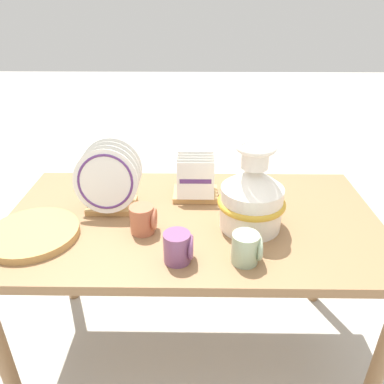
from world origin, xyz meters
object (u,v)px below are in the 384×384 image
at_px(dish_rack_round_plates, 109,183).
at_px(dish_rack_square_plates, 196,183).
at_px(mug_terracotta_glaze, 143,219).
at_px(mug_sage_glaze, 247,248).
at_px(wicker_charger_stack, 33,234).
at_px(mug_plum_glaze, 179,247).
at_px(ceramic_vase, 252,195).

xyz_separation_m(dish_rack_round_plates, dish_rack_square_plates, (0.33, 0.11, -0.05)).
relative_size(mug_terracotta_glaze, mug_sage_glaze, 1.00).
relative_size(wicker_charger_stack, mug_plum_glaze, 3.12).
height_order(dish_rack_round_plates, dish_rack_square_plates, dish_rack_round_plates).
bearing_deg(ceramic_vase, dish_rack_round_plates, 167.79).
height_order(dish_rack_round_plates, wicker_charger_stack, dish_rack_round_plates).
bearing_deg(mug_sage_glaze, mug_plum_glaze, 179.60).
distance_m(dish_rack_square_plates, mug_plum_glaze, 0.44).
bearing_deg(mug_plum_glaze, wicker_charger_stack, 166.61).
height_order(mug_plum_glaze, mug_sage_glaze, same).
xyz_separation_m(ceramic_vase, dish_rack_round_plates, (-0.54, 0.12, -0.01)).
relative_size(wicker_charger_stack, mug_sage_glaze, 3.12).
height_order(ceramic_vase, mug_terracotta_glaze, ceramic_vase).
distance_m(dish_rack_round_plates, mug_plum_glaze, 0.43).
xyz_separation_m(wicker_charger_stack, mug_terracotta_glaze, (0.39, 0.04, 0.04)).
bearing_deg(mug_terracotta_glaze, dish_rack_round_plates, 133.54).
xyz_separation_m(dish_rack_square_plates, wicker_charger_stack, (-0.57, -0.31, -0.05)).
relative_size(dish_rack_round_plates, mug_plum_glaze, 2.57).
bearing_deg(dish_rack_square_plates, mug_terracotta_glaze, -124.51).
relative_size(dish_rack_square_plates, mug_terracotta_glaze, 1.80).
distance_m(dish_rack_round_plates, mug_sage_glaze, 0.60).
bearing_deg(mug_plum_glaze, mug_terracotta_glaze, 128.99).
distance_m(wicker_charger_stack, mug_plum_glaze, 0.54).
distance_m(ceramic_vase, dish_rack_round_plates, 0.55).
relative_size(dish_rack_square_plates, wicker_charger_stack, 0.58).
bearing_deg(dish_rack_round_plates, mug_plum_glaze, -48.70).
height_order(dish_rack_round_plates, mug_plum_glaze, dish_rack_round_plates).
distance_m(wicker_charger_stack, mug_sage_glaze, 0.75).
height_order(mug_plum_glaze, mug_terracotta_glaze, same).
distance_m(ceramic_vase, mug_plum_glaze, 0.34).
bearing_deg(dish_rack_square_plates, dish_rack_round_plates, -161.78).
height_order(dish_rack_round_plates, mug_terracotta_glaze, dish_rack_round_plates).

